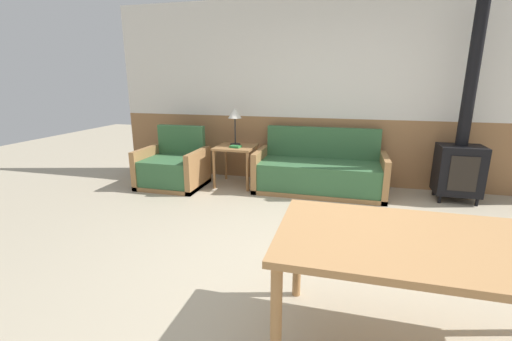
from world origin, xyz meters
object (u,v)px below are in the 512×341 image
at_px(dining_table, 433,253).
at_px(couch, 319,173).
at_px(wood_stove, 461,151).
at_px(armchair, 173,169).
at_px(side_table, 236,153).
at_px(table_lamp, 235,116).

bearing_deg(dining_table, couch, 105.84).
height_order(couch, wood_stove, wood_stove).
xyz_separation_m(armchair, dining_table, (2.96, -2.61, 0.39)).
distance_m(side_table, table_lamp, 0.55).
distance_m(couch, armchair, 2.15).
height_order(side_table, table_lamp, table_lamp).
height_order(side_table, wood_stove, wood_stove).
relative_size(couch, wood_stove, 0.72).
height_order(armchair, dining_table, armchair).
bearing_deg(table_lamp, couch, -3.97).
bearing_deg(dining_table, table_lamp, 125.04).
bearing_deg(armchair, side_table, 4.79).
bearing_deg(dining_table, side_table, 125.47).
distance_m(table_lamp, dining_table, 3.68).
bearing_deg(armchair, table_lamp, 11.24).
bearing_deg(armchair, dining_table, -54.68).
bearing_deg(wood_stove, couch, -177.51).
bearing_deg(couch, side_table, -179.52).
distance_m(couch, dining_table, 3.05).
distance_m(armchair, wood_stove, 3.95).
xyz_separation_m(armchair, side_table, (0.89, 0.29, 0.23)).
height_order(armchair, wood_stove, wood_stove).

